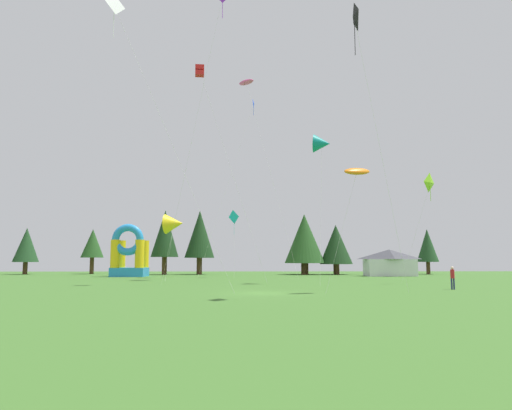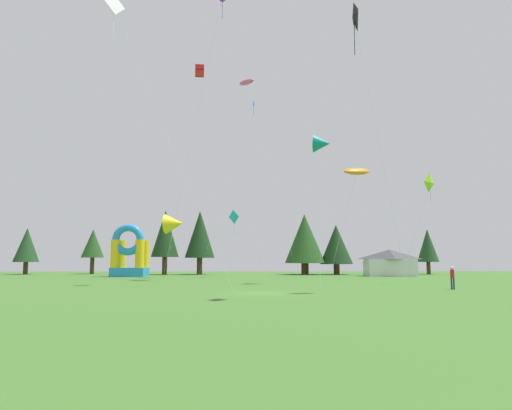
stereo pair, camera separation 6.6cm
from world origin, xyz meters
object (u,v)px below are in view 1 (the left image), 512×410
at_px(kite_lime_diamond, 431,184).
at_px(kite_teal_delta, 322,144).
at_px(kite_blue_diamond, 254,106).
at_px(kite_red_box, 200,71).
at_px(festival_tent, 390,263).
at_px(kite_black_diamond, 353,20).
at_px(person_left_edge, 452,276).
at_px(kite_white_diamond, 114,9).
at_px(kite_cyan_diamond, 235,218).
at_px(kite_pink_parafoil, 246,82).
at_px(kite_orange_parafoil, 357,171).
at_px(kite_yellow_delta, 174,224).
at_px(inflatable_red_slide, 129,257).

distance_m(kite_lime_diamond, kite_teal_delta, 11.24).
xyz_separation_m(kite_blue_diamond, kite_red_box, (-5.59, -20.93, -3.45)).
bearing_deg(festival_tent, kite_blue_diamond, -176.92).
relative_size(kite_black_diamond, person_left_edge, 10.49).
relative_size(kite_red_box, kite_teal_delta, 1.43).
bearing_deg(kite_red_box, kite_black_diamond, -54.29).
xyz_separation_m(kite_white_diamond, kite_cyan_diamond, (8.02, 29.56, -12.32)).
bearing_deg(kite_lime_diamond, festival_tent, 84.41).
bearing_deg(kite_pink_parafoil, kite_orange_parafoil, -75.23).
bearing_deg(person_left_edge, kite_blue_diamond, 130.18).
xyz_separation_m(kite_red_box, person_left_edge, (20.24, -8.00, -19.26)).
bearing_deg(person_left_edge, kite_orange_parafoil, -143.55).
relative_size(kite_pink_parafoil, person_left_edge, 15.17).
height_order(kite_orange_parafoil, kite_teal_delta, kite_teal_delta).
distance_m(kite_teal_delta, person_left_edge, 17.93).
distance_m(kite_lime_diamond, person_left_edge, 12.52).
height_order(kite_cyan_diamond, kite_orange_parafoil, kite_orange_parafoil).
distance_m(kite_orange_parafoil, person_left_edge, 11.40).
height_order(kite_cyan_diamond, person_left_edge, kite_cyan_diamond).
relative_size(kite_blue_diamond, person_left_edge, 14.07).
bearing_deg(kite_black_diamond, kite_cyan_diamond, 103.90).
bearing_deg(kite_black_diamond, kite_yellow_delta, 120.97).
relative_size(kite_blue_diamond, kite_teal_delta, 1.68).
xyz_separation_m(kite_pink_parafoil, kite_red_box, (-4.54, -17.98, -5.73)).
bearing_deg(kite_lime_diamond, kite_white_diamond, -154.39).
distance_m(person_left_edge, inflatable_red_slide, 42.54).
distance_m(kite_white_diamond, person_left_edge, 31.78).
xyz_separation_m(kite_lime_diamond, person_left_edge, (-2.16, -8.92, -8.52)).
bearing_deg(kite_red_box, person_left_edge, -21.57).
relative_size(kite_cyan_diamond, kite_black_diamond, 0.46).
bearing_deg(kite_cyan_diamond, kite_red_box, -100.05).
relative_size(kite_pink_parafoil, kite_teal_delta, 1.81).
bearing_deg(kite_cyan_diamond, inflatable_red_slide, 166.85).
distance_m(kite_white_diamond, kite_orange_parafoil, 20.73).
distance_m(kite_lime_diamond, kite_cyan_diamond, 25.45).
height_order(kite_blue_diamond, inflatable_red_slide, kite_blue_diamond).
height_order(kite_black_diamond, person_left_edge, kite_black_diamond).
bearing_deg(kite_pink_parafoil, kite_red_box, -104.17).
bearing_deg(kite_black_diamond, kite_white_diamond, 167.91).
bearing_deg(kite_black_diamond, festival_tent, 70.65).
bearing_deg(inflatable_red_slide, kite_teal_delta, -39.51).
bearing_deg(kite_blue_diamond, kite_red_box, -104.94).
xyz_separation_m(kite_red_box, kite_yellow_delta, (-3.49, 8.91, -14.06)).
bearing_deg(kite_orange_parafoil, inflatable_red_slide, 126.10).
bearing_deg(kite_cyan_diamond, kite_yellow_delta, -127.78).
distance_m(kite_red_box, festival_tent, 37.70).
relative_size(kite_blue_diamond, kite_white_diamond, 1.18).
bearing_deg(kite_red_box, kite_white_diamond, -112.05).
distance_m(kite_lime_diamond, kite_yellow_delta, 27.30).
relative_size(kite_yellow_delta, inflatable_red_slide, 1.06).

